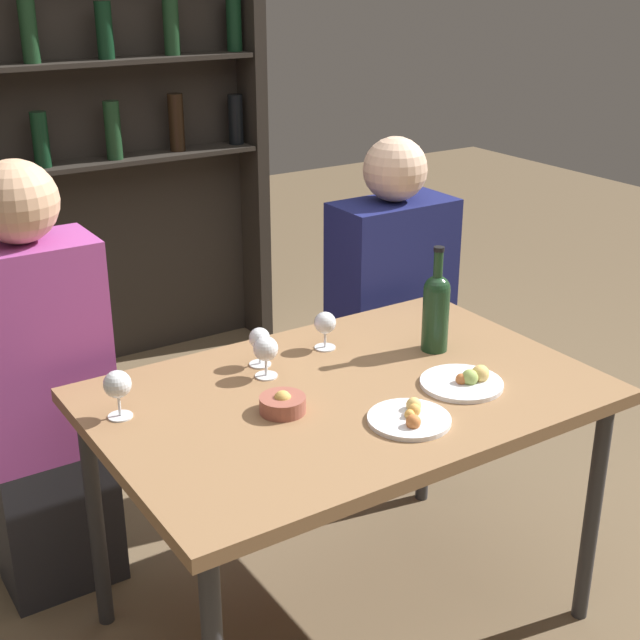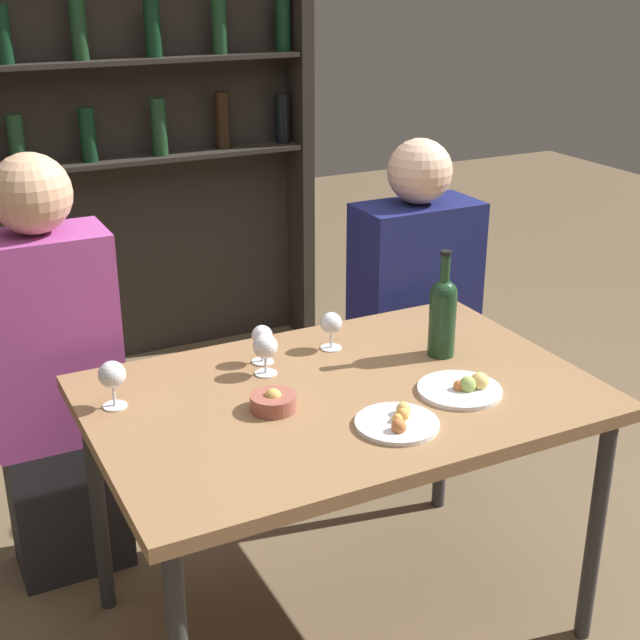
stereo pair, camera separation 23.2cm
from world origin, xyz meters
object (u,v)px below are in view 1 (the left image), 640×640
Objects in this scene: wine_glass_0 at (266,350)px; wine_glass_2 at (325,324)px; snack_bowl at (283,404)px; seated_person_right at (390,321)px; food_plate_1 at (467,380)px; seated_person_left at (42,397)px; wine_bottle at (436,308)px; wine_glass_3 at (259,340)px; wine_glass_1 at (118,386)px; food_plate_0 at (410,418)px.

wine_glass_2 is at bearing 16.84° from wine_glass_0.
wine_glass_0 is 0.21m from snack_bowl.
seated_person_right is (0.51, 0.36, -0.23)m from wine_glass_2.
seated_person_left is at bearing 139.75° from food_plate_1.
wine_bottle is at bearing 71.16° from food_plate_1.
wine_bottle is at bearing -115.55° from seated_person_right.
seated_person_left is (-0.89, 0.75, -0.12)m from food_plate_1.
wine_glass_3 is at bearing 73.03° from wine_glass_0.
wine_glass_1 is 0.56× the size of food_plate_1.
seated_person_left is at bearing 99.64° from wine_glass_1.
seated_person_right is at bearing 66.36° from food_plate_1.
wine_glass_3 reaches higher than food_plate_0.
wine_glass_2 is 1.01× the size of wine_glass_3.
wine_glass_0 is 0.08m from wine_glass_3.
wine_glass_0 is at bearing 0.55° from wine_glass_1.
food_plate_1 reaches higher than food_plate_0.
food_plate_0 is at bearing -73.24° from wine_glass_3.
wine_glass_2 is at bearing -0.65° from wine_glass_3.
seated_person_right reaches higher than wine_bottle.
wine_glass_0 is at bearing -106.97° from wine_glass_3.
wine_glass_0 is 0.67m from seated_person_left.
wine_glass_3 is 0.54× the size of food_plate_0.
wine_glass_3 is at bearing 159.09° from wine_bottle.
wine_glass_1 is 1.25m from seated_person_right.
seated_person_left is (-0.07, 0.43, -0.19)m from wine_glass_1.
seated_person_left reaches higher than wine_bottle.
food_plate_0 is 1.02m from seated_person_right.
seated_person_right is at bearing 30.02° from wine_glass_0.
wine_glass_2 is 0.40m from snack_bowl.
wine_glass_2 is at bearing 145.47° from wine_bottle.
food_plate_1 is (0.24, 0.08, 0.00)m from food_plate_0.
wine_bottle reaches higher than wine_glass_1.
wine_glass_1 is 0.88m from food_plate_1.
wine_bottle is 0.57m from snack_bowl.
wine_glass_0 is 1.04× the size of wine_glass_2.
seated_person_left is at bearing 153.35° from wine_glass_2.
food_plate_0 is at bearing -124.73° from seated_person_right.
wine_glass_1 reaches higher than wine_glass_2.
food_plate_1 is at bearing -45.80° from wine_glass_3.
food_plate_0 is (-0.07, -0.47, -0.06)m from wine_glass_2.
snack_bowl reaches higher than food_plate_0.
food_plate_1 is (0.41, -0.33, -0.06)m from wine_glass_0.
food_plate_0 is 0.16× the size of seated_person_left.
wine_bottle is 0.24× the size of seated_person_left.
wine_bottle is 0.31m from wine_glass_2.
wine_glass_3 is 0.50× the size of food_plate_1.
wine_glass_0 is 0.09× the size of seated_person_right.
seated_person_left reaches higher than wine_glass_3.
food_plate_0 is 1.76× the size of snack_bowl.
wine_glass_1 is at bearing -80.36° from seated_person_left.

